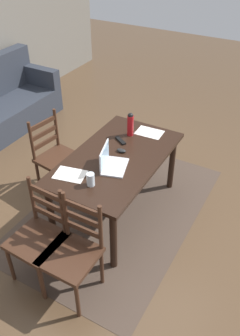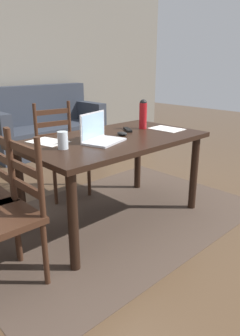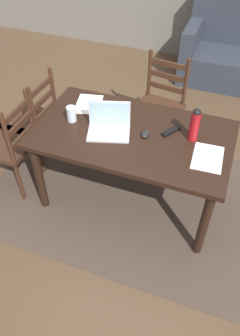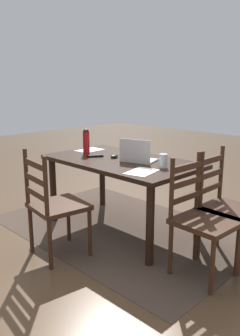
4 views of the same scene
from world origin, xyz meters
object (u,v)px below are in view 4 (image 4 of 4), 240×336
(chair_far_head, at_px, (55,206))
(chair_left_near, at_px, (225,208))
(tv_remote, at_px, (95,156))
(chair_left_far, at_px, (202,219))
(laptop, at_px, (137,156))
(water_bottle, at_px, (86,141))
(dining_table, at_px, (121,169))
(drinking_glass, at_px, (163,161))
(computer_mouse, at_px, (115,156))

(chair_far_head, bearing_deg, chair_left_near, -137.09)
(chair_left_near, height_order, tv_remote, chair_left_near)
(chair_left_far, bearing_deg, laptop, -13.46)
(tv_remote, bearing_deg, chair_left_far, 28.34)
(chair_far_head, relative_size, chair_left_near, 1.00)
(laptop, distance_m, water_bottle, 0.64)
(chair_left_far, xyz_separation_m, water_bottle, (1.51, -0.10, 0.42))
(tv_remote, bearing_deg, dining_table, 52.51)
(chair_far_head, xyz_separation_m, drinking_glass, (-0.51, -0.83, 0.34))
(chair_left_near, distance_m, water_bottle, 1.58)
(chair_far_head, bearing_deg, dining_table, -90.40)
(chair_left_far, height_order, chair_far_head, same)
(dining_table, height_order, chair_left_near, chair_left_near)
(laptop, height_order, tv_remote, laptop)
(chair_left_far, distance_m, chair_left_near, 0.35)
(laptop, xyz_separation_m, tv_remote, (0.46, 0.14, -0.05))
(dining_table, distance_m, water_bottle, 0.51)
(chair_far_head, height_order, tv_remote, chair_far_head)
(tv_remote, bearing_deg, chair_far_head, -37.77)
(dining_table, distance_m, chair_left_near, 1.09)
(chair_left_far, xyz_separation_m, chair_left_near, (0.00, -0.35, 0.00))
(chair_left_near, bearing_deg, chair_left_far, 90.01)
(chair_left_far, xyz_separation_m, tv_remote, (1.33, -0.07, 0.29))
(laptop, relative_size, water_bottle, 1.36)
(chair_left_near, xyz_separation_m, tv_remote, (1.33, 0.28, 0.29))
(chair_far_head, xyz_separation_m, chair_left_near, (-1.06, -0.99, 0.00))
(laptop, bearing_deg, chair_left_far, 166.54)
(dining_table, relative_size, water_bottle, 5.65)
(drinking_glass, bearing_deg, water_bottle, 5.96)
(water_bottle, bearing_deg, dining_table, -169.98)
(dining_table, height_order, tv_remote, tv_remote)
(laptop, xyz_separation_m, drinking_glass, (-0.33, 0.01, 0.01))
(chair_far_head, xyz_separation_m, water_bottle, (0.44, -0.73, 0.42))
(tv_remote, bearing_deg, water_bottle, -158.21)
(computer_mouse, bearing_deg, chair_far_head, 90.86)
(laptop, distance_m, drinking_glass, 0.33)
(chair_left_near, bearing_deg, tv_remote, 12.02)
(chair_left_near, xyz_separation_m, laptop, (0.88, 0.14, 0.34))
(chair_far_head, height_order, laptop, laptop)
(drinking_glass, height_order, computer_mouse, drinking_glass)
(dining_table, height_order, computer_mouse, computer_mouse)
(chair_far_head, distance_m, drinking_glass, 1.04)
(drinking_glass, bearing_deg, tv_remote, 9.29)
(chair_left_far, bearing_deg, dining_table, -9.38)
(drinking_glass, bearing_deg, chair_left_far, 160.42)
(dining_table, xyz_separation_m, tv_remote, (0.28, 0.11, 0.11))
(water_bottle, xyz_separation_m, tv_remote, (-0.17, 0.03, -0.13))
(drinking_glass, bearing_deg, dining_table, 2.32)
(chair_left_far, distance_m, drinking_glass, 0.68)
(computer_mouse, distance_m, tv_remote, 0.21)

